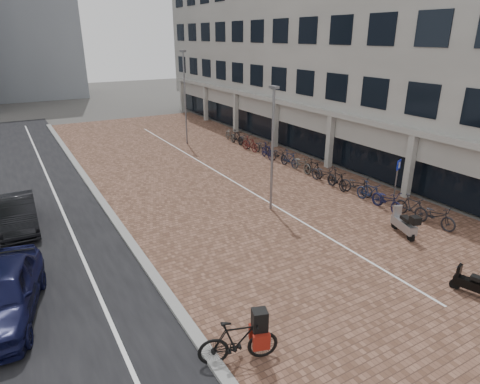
% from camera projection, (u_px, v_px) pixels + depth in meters
% --- Properties ---
extents(ground, '(140.00, 140.00, 0.00)m').
position_uv_depth(ground, '(327.00, 281.00, 14.20)').
color(ground, '#474442').
rests_on(ground, ground).
extents(plaza_brick, '(14.50, 42.00, 0.04)m').
position_uv_depth(plaza_brick, '(219.00, 175.00, 24.85)').
color(plaza_brick, brown).
rests_on(plaza_brick, ground).
extents(street_asphalt, '(8.00, 50.00, 0.03)m').
position_uv_depth(street_asphalt, '(14.00, 212.00, 19.71)').
color(street_asphalt, black).
rests_on(street_asphalt, ground).
extents(curb, '(0.35, 42.00, 0.14)m').
position_uv_depth(curb, '(98.00, 196.00, 21.51)').
color(curb, gray).
rests_on(curb, ground).
extents(lane_line, '(0.12, 44.00, 0.00)m').
position_uv_depth(lane_line, '(59.00, 204.00, 20.64)').
color(lane_line, white).
rests_on(lane_line, street_asphalt).
extents(parking_line, '(0.10, 30.00, 0.00)m').
position_uv_depth(parking_line, '(222.00, 175.00, 24.93)').
color(parking_line, white).
rests_on(parking_line, plaza_brick).
extents(office_building, '(8.40, 40.00, 15.00)m').
position_uv_depth(office_building, '(325.00, 28.00, 30.21)').
color(office_building, '#A7A7A2').
rests_on(office_building, ground).
extents(car_navy, '(2.99, 5.20, 1.66)m').
position_uv_depth(car_navy, '(0.00, 294.00, 12.05)').
color(car_navy, black).
rests_on(car_navy, ground).
extents(car_dark, '(1.57, 4.26, 1.39)m').
position_uv_depth(car_dark, '(18.00, 213.00, 17.85)').
color(car_dark, black).
rests_on(car_dark, ground).
extents(hero_bike, '(2.18, 1.22, 1.48)m').
position_uv_depth(hero_bike, '(238.00, 340.00, 10.47)').
color(hero_bike, black).
rests_on(hero_bike, ground).
extents(scooter_front, '(1.01, 1.75, 1.15)m').
position_uv_depth(scooter_front, '(404.00, 223.00, 17.25)').
color(scooter_front, '#949599').
rests_on(scooter_front, ground).
extents(scooter_mid, '(0.80, 1.43, 0.94)m').
position_uv_depth(scooter_mid, '(473.00, 283.00, 13.26)').
color(scooter_mid, black).
rests_on(scooter_mid, ground).
extents(parking_sign, '(0.46, 0.22, 2.30)m').
position_uv_depth(parking_sign, '(397.00, 175.00, 20.11)').
color(parking_sign, slate).
rests_on(parking_sign, ground).
extents(lamp_near, '(0.12, 0.12, 5.79)m').
position_uv_depth(lamp_near, '(272.00, 151.00, 19.04)').
color(lamp_near, slate).
rests_on(lamp_near, ground).
extents(lamp_far, '(0.12, 0.12, 6.85)m').
position_uv_depth(lamp_far, '(185.00, 99.00, 30.96)').
color(lamp_far, slate).
rests_on(lamp_far, ground).
extents(bike_row, '(1.27, 20.43, 1.05)m').
position_uv_depth(bike_row, '(301.00, 163.00, 25.43)').
color(bike_row, black).
rests_on(bike_row, ground).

